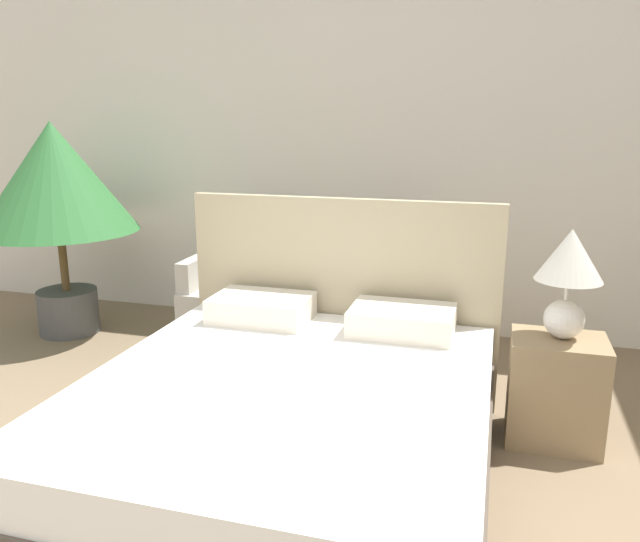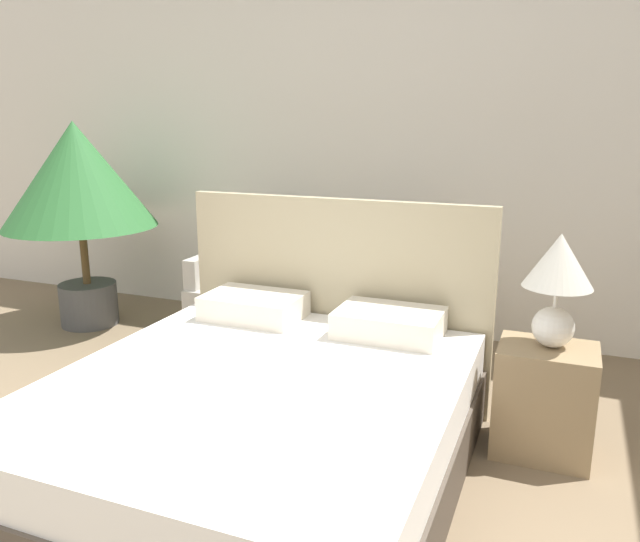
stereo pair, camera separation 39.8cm
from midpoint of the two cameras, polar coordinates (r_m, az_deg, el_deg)
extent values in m
cube|color=silver|center=(4.83, 8.30, 11.56)|extent=(10.00, 0.06, 2.90)
cube|color=#4C4238|center=(2.97, -1.87, -16.32)|extent=(1.79, 1.98, 0.30)
cube|color=white|center=(2.84, -1.91, -11.86)|extent=(1.75, 1.94, 0.22)
cube|color=tan|center=(3.67, 4.52, -2.65)|extent=(1.82, 0.06, 1.19)
cube|color=silver|center=(3.58, -2.91, -3.27)|extent=(0.55, 0.38, 0.14)
cube|color=silver|center=(3.34, 9.77, -4.77)|extent=(0.55, 0.38, 0.14)
cube|color=#B7B2A8|center=(4.59, -4.41, -4.02)|extent=(0.67, 0.64, 0.45)
cube|color=#B7B2A8|center=(4.73, -3.03, 2.34)|extent=(0.66, 0.07, 0.48)
cube|color=#B7B2A8|center=(4.63, -7.62, 0.31)|extent=(0.11, 0.57, 0.21)
cube|color=#B7B2A8|center=(4.39, -1.19, -0.31)|extent=(0.11, 0.57, 0.21)
cube|color=#B7B2A8|center=(4.27, 7.39, -5.51)|extent=(0.69, 0.67, 0.45)
cube|color=#B7B2A8|center=(4.42, 8.32, 1.37)|extent=(0.66, 0.10, 0.48)
cube|color=#B7B2A8|center=(4.23, 3.81, -0.89)|extent=(0.13, 0.57, 0.21)
cube|color=#B7B2A8|center=(4.13, 11.34, -1.51)|extent=(0.13, 0.57, 0.21)
cylinder|color=#4C4C4C|center=(5.30, -18.38, -2.88)|extent=(0.45, 0.45, 0.34)
cylinder|color=brown|center=(5.20, -18.72, 1.34)|extent=(0.06, 0.06, 0.46)
cone|color=#2D6B33|center=(5.11, -19.28, 8.30)|extent=(1.17, 1.17, 0.81)
cube|color=#937A56|center=(3.40, 23.06, -10.91)|extent=(0.46, 0.37, 0.56)
sphere|color=white|center=(3.28, 23.85, -4.77)|extent=(0.20, 0.20, 0.20)
cylinder|color=white|center=(3.24, 24.11, -2.25)|extent=(0.02, 0.02, 0.10)
cone|color=beige|center=(3.19, 24.43, 0.84)|extent=(0.33, 0.33, 0.26)
cylinder|color=gold|center=(4.45, 1.48, -4.68)|extent=(0.30, 0.30, 0.44)
camera|label=1|loc=(0.20, -87.14, 0.72)|focal=35.00mm
camera|label=2|loc=(0.20, 92.86, -0.72)|focal=35.00mm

